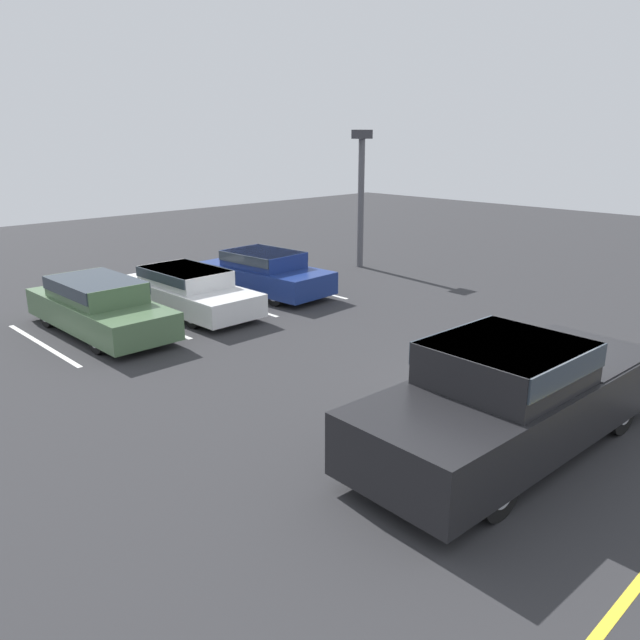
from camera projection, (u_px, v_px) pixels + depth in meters
name	position (u px, v px, depth m)	size (l,w,h in m)	color
ground_plane	(505.00, 408.00, 11.07)	(60.00, 60.00, 0.00)	#2D2D30
stall_stripe_a	(42.00, 344.00, 14.39)	(0.12, 4.10, 0.01)	white
stall_stripe_b	(147.00, 321.00, 16.18)	(0.12, 4.10, 0.01)	white
stall_stripe_c	(232.00, 302.00, 17.98)	(0.12, 4.10, 0.01)	white
stall_stripe_d	(300.00, 287.00, 19.77)	(0.12, 4.10, 0.01)	white
pickup_truck	(514.00, 394.00, 9.43)	(5.97, 2.29, 1.78)	black
parked_sedan_a	(99.00, 304.00, 15.08)	(1.73, 4.78, 1.32)	#4C6B47
parked_sedan_b	(187.00, 289.00, 16.90)	(1.79, 4.68, 1.19)	silver
parked_sedan_c	(265.00, 271.00, 18.81)	(2.07, 4.35, 1.29)	navy
light_post	(361.00, 187.00, 22.03)	(0.70, 0.36, 4.80)	#515156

